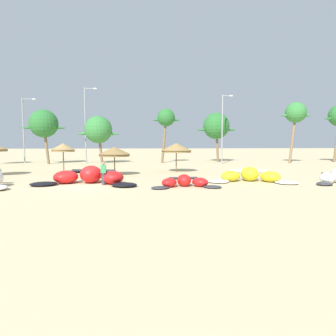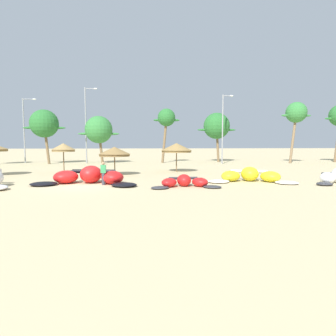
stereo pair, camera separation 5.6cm
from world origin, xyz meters
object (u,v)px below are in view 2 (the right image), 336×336
at_px(kite_left_of_center, 185,182).
at_px(person_near_kites, 103,173).
at_px(palm_center_right, 217,126).
at_px(beach_umbrella_near_palms, 114,152).
at_px(palm_left_of_gap, 99,130).
at_px(lamppost_west, 25,127).
at_px(palm_left, 44,124).
at_px(lamppost_east_center, 223,126).
at_px(kite_left, 89,177).
at_px(palm_right_of_gap, 296,113).
at_px(beach_umbrella_middle, 63,147).
at_px(lamppost_west_center, 87,122).
at_px(palm_center_left, 166,119).
at_px(beach_umbrella_outermost, 176,148).
at_px(kite_center, 250,176).

relative_size(kite_left_of_center, person_near_kites, 3.03).
bearing_deg(palm_center_right, beach_umbrella_near_palms, -128.42).
height_order(person_near_kites, palm_left_of_gap, palm_left_of_gap).
bearing_deg(lamppost_west, palm_left, -35.93).
bearing_deg(palm_left_of_gap, lamppost_east_center, -6.62).
height_order(kite_left, palm_right_of_gap, palm_right_of_gap).
relative_size(beach_umbrella_middle, person_near_kites, 1.80).
height_order(palm_center_right, lamppost_west_center, lamppost_west_center).
distance_m(palm_left, palm_center_left, 17.14).
relative_size(beach_umbrella_middle, palm_left_of_gap, 0.43).
bearing_deg(kite_left, beach_umbrella_middle, 116.23).
bearing_deg(kite_left_of_center, kite_left, 163.18).
xyz_separation_m(palm_left, palm_center_right, (24.87, 2.26, -0.07)).
distance_m(kite_left_of_center, palm_center_right, 26.55).
height_order(beach_umbrella_near_palms, beach_umbrella_outermost, beach_umbrella_outermost).
bearing_deg(lamppost_west, kite_left_of_center, -51.18).
distance_m(kite_left_of_center, lamppost_east_center, 22.87).
xyz_separation_m(beach_umbrella_near_palms, palm_right_of_gap, (24.52, 13.92, 5.01)).
bearing_deg(beach_umbrella_middle, lamppost_east_center, 29.38).
xyz_separation_m(beach_umbrella_outermost, lamppost_west_center, (-11.52, 13.77, 3.51)).
bearing_deg(beach_umbrella_outermost, person_near_kites, -125.53).
bearing_deg(beach_umbrella_near_palms, lamppost_east_center, 44.30).
height_order(beach_umbrella_outermost, palm_right_of_gap, palm_right_of_gap).
relative_size(palm_left_of_gap, palm_center_left, 0.85).
height_order(palm_center_right, lamppost_west, lamppost_west).
xyz_separation_m(kite_left_of_center, palm_right_of_gap, (19.12, 21.25, 6.86)).
relative_size(kite_left_of_center, palm_right_of_gap, 0.56).
bearing_deg(beach_umbrella_middle, palm_left_of_gap, 83.23).
height_order(beach_umbrella_middle, palm_left, palm_left).
bearing_deg(person_near_kites, palm_center_right, 59.19).
bearing_deg(lamppost_east_center, palm_right_of_gap, 2.85).
distance_m(kite_center, beach_umbrella_middle, 17.96).
xyz_separation_m(kite_left_of_center, beach_umbrella_middle, (-10.65, 10.03, 2.19)).
height_order(beach_umbrella_near_palms, palm_right_of_gap, palm_right_of_gap).
relative_size(kite_left_of_center, beach_umbrella_outermost, 1.56).
relative_size(person_near_kites, lamppost_west_center, 0.15).
height_order(kite_left_of_center, palm_center_left, palm_center_left).
relative_size(lamppost_west, lamppost_west_center, 0.87).
distance_m(palm_left_of_gap, lamppost_west_center, 2.37).
distance_m(beach_umbrella_outermost, lamppost_west_center, 18.29).
height_order(person_near_kites, lamppost_east_center, lamppost_east_center).
bearing_deg(palm_left, kite_center, -42.74).
distance_m(beach_umbrella_middle, beach_umbrella_outermost, 11.19).
bearing_deg(palm_left, palm_left_of_gap, 2.58).
height_order(beach_umbrella_outermost, lamppost_west_center, lamppost_west_center).
bearing_deg(palm_left, lamppost_east_center, -3.91).
bearing_deg(palm_left_of_gap, beach_umbrella_outermost, -53.06).
distance_m(person_near_kites, palm_center_right, 27.59).
bearing_deg(palm_center_left, beach_umbrella_middle, -129.55).
bearing_deg(palm_center_right, kite_left, -123.63).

